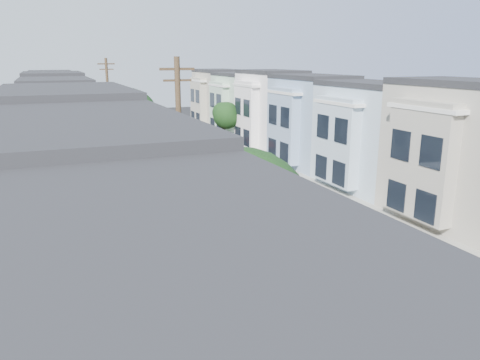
% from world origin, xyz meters
% --- Properties ---
extents(ground, '(160.00, 160.00, 0.00)m').
position_xyz_m(ground, '(0.00, 0.00, 0.00)').
color(ground, black).
rests_on(ground, ground).
extents(road_slab, '(12.00, 70.00, 0.02)m').
position_xyz_m(road_slab, '(0.00, 15.00, 0.01)').
color(road_slab, black).
rests_on(road_slab, ground).
extents(curb_left, '(0.30, 70.00, 0.15)m').
position_xyz_m(curb_left, '(-6.05, 15.00, 0.07)').
color(curb_left, gray).
rests_on(curb_left, ground).
extents(curb_right, '(0.30, 70.00, 0.15)m').
position_xyz_m(curb_right, '(6.05, 15.00, 0.07)').
color(curb_right, gray).
rests_on(curb_right, ground).
extents(sidewalk_left, '(2.60, 70.00, 0.15)m').
position_xyz_m(sidewalk_left, '(-7.35, 15.00, 0.07)').
color(sidewalk_left, gray).
rests_on(sidewalk_left, ground).
extents(sidewalk_right, '(2.60, 70.00, 0.15)m').
position_xyz_m(sidewalk_right, '(7.35, 15.00, 0.07)').
color(sidewalk_right, gray).
rests_on(sidewalk_right, ground).
extents(centerline, '(0.12, 70.00, 0.01)m').
position_xyz_m(centerline, '(0.00, 15.00, 0.00)').
color(centerline, gold).
rests_on(centerline, ground).
extents(townhouse_row_left, '(5.00, 70.00, 8.50)m').
position_xyz_m(townhouse_row_left, '(-11.15, 15.00, 0.00)').
color(townhouse_row_left, silver).
rests_on(townhouse_row_left, ground).
extents(townhouse_row_right, '(5.00, 70.00, 8.50)m').
position_xyz_m(townhouse_row_right, '(11.15, 15.00, 0.00)').
color(townhouse_row_right, silver).
rests_on(townhouse_row_right, ground).
extents(tree_b, '(4.70, 4.70, 7.27)m').
position_xyz_m(tree_b, '(-6.30, -5.43, 4.90)').
color(tree_b, black).
rests_on(tree_b, ground).
extents(tree_c, '(4.70, 4.70, 7.44)m').
position_xyz_m(tree_c, '(-6.30, 4.84, 5.07)').
color(tree_c, black).
rests_on(tree_c, ground).
extents(tree_d, '(4.70, 4.70, 7.97)m').
position_xyz_m(tree_d, '(-6.30, 17.25, 5.59)').
color(tree_d, black).
rests_on(tree_d, ground).
extents(tree_e, '(4.60, 4.60, 6.85)m').
position_xyz_m(tree_e, '(-6.30, 30.72, 4.53)').
color(tree_e, black).
rests_on(tree_e, ground).
extents(tree_far_r, '(3.10, 3.10, 5.35)m').
position_xyz_m(tree_far_r, '(6.89, 30.97, 3.76)').
color(tree_far_r, black).
rests_on(tree_far_r, ground).
extents(utility_pole_near, '(1.60, 0.26, 10.00)m').
position_xyz_m(utility_pole_near, '(-6.30, 2.00, 5.15)').
color(utility_pole_near, '#42301E').
rests_on(utility_pole_near, ground).
extents(utility_pole_far, '(1.60, 0.26, 10.00)m').
position_xyz_m(utility_pole_far, '(-6.30, 28.00, 5.15)').
color(utility_pole_far, '#42301E').
rests_on(utility_pole_far, ground).
extents(fedex_truck, '(2.17, 5.64, 2.70)m').
position_xyz_m(fedex_truck, '(1.60, 4.46, 1.51)').
color(fedex_truck, silver).
rests_on(fedex_truck, ground).
extents(lead_sedan, '(1.92, 4.19, 1.23)m').
position_xyz_m(lead_sedan, '(1.92, 11.86, 0.62)').
color(lead_sedan, black).
rests_on(lead_sedan, ground).
extents(parked_left_c, '(1.42, 3.78, 1.25)m').
position_xyz_m(parked_left_c, '(-4.90, 1.18, 0.62)').
color(parked_left_c, silver).
rests_on(parked_left_c, ground).
extents(parked_left_d, '(1.97, 4.54, 1.44)m').
position_xyz_m(parked_left_d, '(-4.90, 13.76, 0.72)').
color(parked_left_d, '#642009').
rests_on(parked_left_d, ground).
extents(parked_right_b, '(1.94, 4.21, 1.32)m').
position_xyz_m(parked_right_b, '(4.90, -2.43, 0.66)').
color(parked_right_b, white).
rests_on(parked_right_b, ground).
extents(parked_right_c, '(2.02, 4.31, 1.26)m').
position_xyz_m(parked_right_c, '(4.90, 19.55, 0.63)').
color(parked_right_c, black).
rests_on(parked_right_c, ground).
extents(parked_right_d, '(2.67, 5.02, 1.34)m').
position_xyz_m(parked_right_d, '(4.90, 29.46, 0.67)').
color(parked_right_d, black).
rests_on(parked_right_d, ground).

